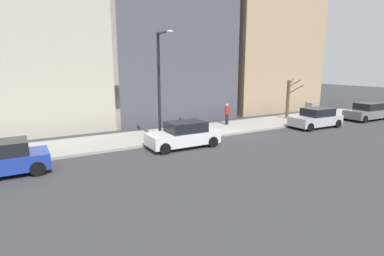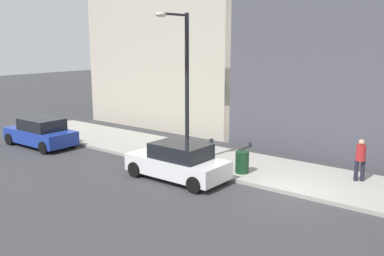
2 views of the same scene
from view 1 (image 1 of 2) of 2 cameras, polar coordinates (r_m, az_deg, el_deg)
ground_plane at (r=20.94m, az=7.54°, el=-1.39°), size 120.00×120.00×0.00m
sidewalk at (r=22.51m, az=4.46°, el=-0.21°), size 4.00×36.00×0.15m
parked_car_grey at (r=30.85m, az=30.38°, el=2.69°), size 2.04×4.26×1.52m
parked_car_silver at (r=25.21m, az=22.54°, el=1.74°), size 2.03×4.25×1.52m
parked_car_white at (r=17.61m, az=-1.61°, el=-1.32°), size 1.94×4.21×1.52m
parking_meter at (r=19.12m, az=-2.22°, el=0.46°), size 0.14×0.10×1.35m
utility_box at (r=28.38m, az=21.57°, el=3.06°), size 0.83×0.61×1.43m
streetlamp at (r=18.02m, az=-6.00°, el=9.45°), size 1.97×0.32×6.50m
bare_tree at (r=27.99m, az=17.88°, el=5.42°), size 1.62×0.95×3.52m
trash_bin at (r=20.17m, az=0.33°, el=-0.04°), size 0.56×0.56×0.90m
pedestrian_near_meter at (r=23.90m, az=6.68°, el=2.90°), size 0.36×0.37×1.66m
office_block_center at (r=30.19m, az=-7.25°, el=22.16°), size 11.28×11.28×20.49m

